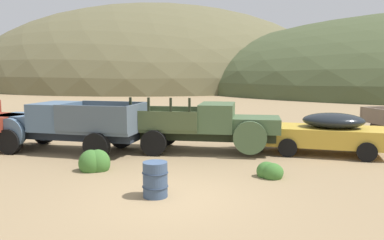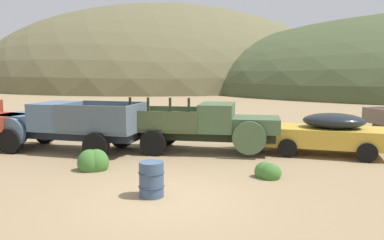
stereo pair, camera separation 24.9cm
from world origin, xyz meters
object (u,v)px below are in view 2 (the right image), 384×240
(truck_chalk_blue, at_px, (60,125))
(truck_weathered_green, at_px, (213,126))
(oil_drum_foreground, at_px, (151,179))
(car_faded_yellow, at_px, (322,133))

(truck_chalk_blue, relative_size, truck_weathered_green, 1.04)
(oil_drum_foreground, bearing_deg, truck_weathered_green, 77.44)
(oil_drum_foreground, bearing_deg, truck_chalk_blue, 132.99)
(car_faded_yellow, bearing_deg, truck_chalk_blue, 13.22)
(truck_weathered_green, bearing_deg, car_faded_yellow, 4.37)
(truck_chalk_blue, xyz_separation_m, truck_weathered_green, (6.05, 0.33, -0.00))
(truck_weathered_green, bearing_deg, truck_chalk_blue, -173.19)
(truck_chalk_blue, bearing_deg, truck_weathered_green, -168.43)
(car_faded_yellow, height_order, oil_drum_foreground, car_faded_yellow)
(truck_chalk_blue, height_order, truck_weathered_green, truck_weathered_green)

